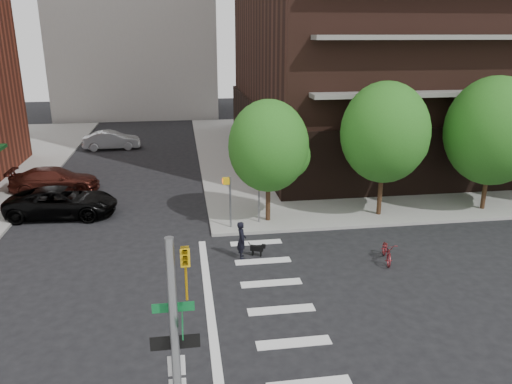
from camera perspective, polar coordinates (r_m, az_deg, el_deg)
ground at (r=17.92m, az=-6.84°, el=-13.98°), size 120.00×120.00×0.00m
sidewalk_ne at (r=44.92m, az=19.16°, el=4.81°), size 39.00×33.00×0.15m
crosswalk at (r=18.07m, az=0.37°, el=-13.51°), size 3.85×13.00×0.01m
tree_a at (r=24.71m, az=1.43°, el=5.27°), size 4.00×4.00×5.90m
tree_b at (r=26.31m, az=14.51°, el=6.59°), size 4.50×4.50×6.65m
tree_c at (r=29.18m, az=25.48°, el=6.30°), size 5.00×5.00×6.80m
pedestrian_signal at (r=24.50m, az=-2.25°, el=-0.16°), size 2.18×0.67×2.60m
parked_car_black at (r=28.44m, az=-21.29°, el=-1.09°), size 3.07×5.86×1.58m
parked_car_maroon at (r=33.02m, az=-22.01°, el=1.30°), size 2.14×5.25×1.52m
parked_car_silver at (r=43.80m, az=-16.17°, el=5.71°), size 1.84×4.72×1.53m
scooter at (r=22.21m, az=14.75°, el=-6.53°), size 1.02×1.89×0.95m
dog_walker at (r=21.65m, az=-1.66°, el=-5.51°), size 0.62×0.41×1.68m
dog at (r=22.01m, az=0.18°, el=-6.45°), size 0.68×0.41×0.57m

